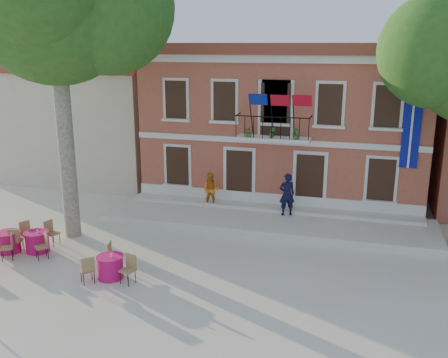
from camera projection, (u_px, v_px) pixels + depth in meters
ground at (187, 260)px, 17.78m from camera, size 90.00×90.00×0.00m
main_building at (289, 118)px, 25.53m from camera, size 13.50×9.59×7.50m
neighbor_west at (99, 117)px, 29.64m from camera, size 9.40×9.40×6.40m
terrace at (266, 221)px, 21.30m from camera, size 14.00×3.40×0.30m
plane_tree_west at (54, 0)px, 17.75m from camera, size 6.17×6.17×12.12m
pedestrian_navy at (287, 194)px, 21.35m from camera, size 0.79×0.66×1.85m
pedestrian_orange at (211, 190)px, 22.47m from camera, size 0.78×0.61×1.58m
cafe_table_0 at (9, 241)px, 18.42m from camera, size 1.68×1.87×0.95m
cafe_table_1 at (110, 266)px, 16.35m from camera, size 1.81×1.80×0.95m
cafe_table_3 at (37, 241)px, 18.43m from camera, size 1.83×1.79×0.95m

